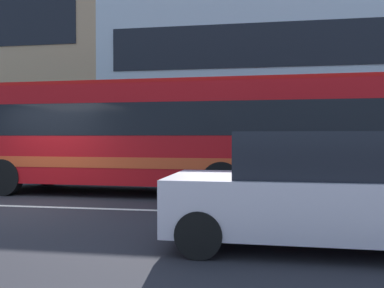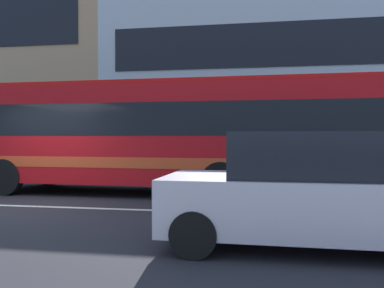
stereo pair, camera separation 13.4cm
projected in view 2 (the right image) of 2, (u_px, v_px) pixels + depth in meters
The scene contains 6 objects.
ground_plane at pixel (22, 206), 9.65m from camera, with size 160.00×160.00×0.00m, color #27262C.
lane_centre_line at pixel (22, 206), 9.65m from camera, with size 60.00×0.16×0.01m, color silver.
hedge_row_far at pixel (26, 163), 16.74m from camera, with size 13.17×1.10×1.13m, color #3B6B2B.
apartment_block_right at pixel (324, 76), 21.69m from camera, with size 21.21×9.13×9.54m.
transit_bus at pixel (199, 133), 11.49m from camera, with size 12.49×2.89×3.11m.
sedan_oncoming at pixel (315, 193), 5.99m from camera, with size 4.47×1.92×1.69m.
Camera 2 is at (5.58, -8.77, 1.62)m, focal length 38.91 mm.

